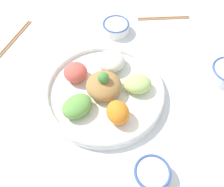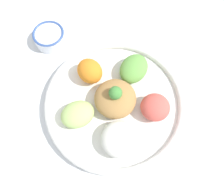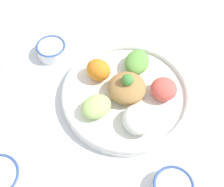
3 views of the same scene
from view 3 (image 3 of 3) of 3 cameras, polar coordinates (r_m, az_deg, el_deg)
The scene contains 5 objects.
ground_plane at distance 0.94m, azimuth 4.02°, elevation 1.12°, with size 2.40×2.40×0.00m, color white.
salad_platter at distance 0.90m, azimuth 2.76°, elevation 0.14°, with size 0.38×0.38×0.10m.
sauce_bowl_red at distance 0.80m, azimuth 11.04°, elevation -16.50°, with size 0.10×0.10×0.04m.
rice_bowl_blue at distance 1.02m, azimuth -11.02°, elevation 7.92°, with size 0.09×0.09×0.04m.
serving_spoon_main at distance 1.04m, azimuth -19.24°, elevation 4.81°, with size 0.13×0.07×0.01m.
Camera 3 is at (-0.01, 0.54, 0.77)m, focal length 50.00 mm.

